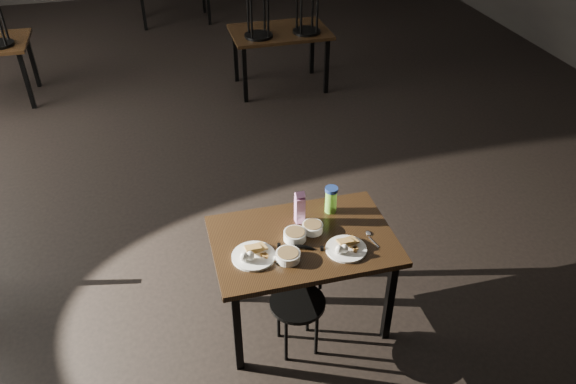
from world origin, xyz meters
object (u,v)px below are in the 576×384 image
object	(u,v)px
main_table	(303,247)
juice_carton	(300,208)
water_bottle	(331,199)
bentwood_chair	(298,291)

from	to	relation	value
main_table	juice_carton	size ratio (longest dim) A/B	4.81
juice_carton	water_bottle	size ratio (longest dim) A/B	1.26
bentwood_chair	water_bottle	bearing A→B (deg)	71.21
main_table	bentwood_chair	size ratio (longest dim) A/B	1.54
juice_carton	bentwood_chair	bearing A→B (deg)	-106.09
main_table	bentwood_chair	xyz separation A→B (m)	(-0.08, -0.18, -0.21)
water_bottle	bentwood_chair	xyz separation A→B (m)	(-0.35, -0.42, -0.39)
juice_carton	bentwood_chair	world-z (taller)	juice_carton
main_table	juice_carton	xyz separation A→B (m)	(0.02, 0.18, 0.19)
juice_carton	water_bottle	world-z (taller)	juice_carton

